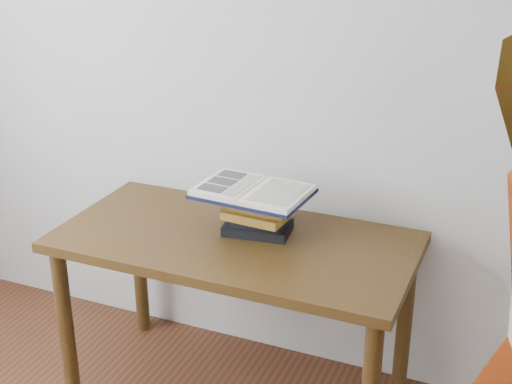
% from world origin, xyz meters
% --- Properties ---
extents(desk, '(1.32, 0.66, 0.71)m').
position_xyz_m(desk, '(0.07, 1.38, 0.61)').
color(desk, '#492F12').
rests_on(desk, ground).
extents(book_stack, '(0.26, 0.20, 0.16)m').
position_xyz_m(book_stack, '(0.14, 1.46, 0.78)').
color(book_stack, black).
rests_on(book_stack, desk).
extents(open_book, '(0.42, 0.30, 0.03)m').
position_xyz_m(open_book, '(0.12, 1.44, 0.88)').
color(open_book, black).
rests_on(open_book, book_stack).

